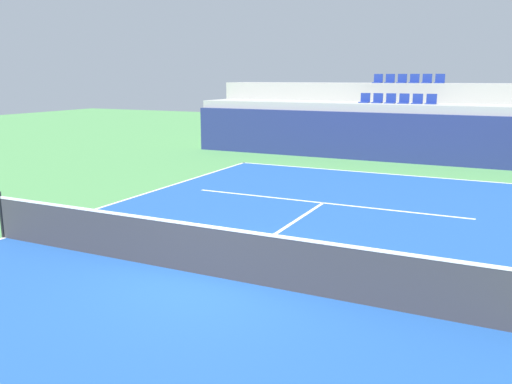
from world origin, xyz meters
TOP-DOWN VIEW (x-y plane):
  - ground_plane at (0.00, 0.00)m, footprint 80.00×80.00m
  - court_surface at (0.00, 0.00)m, footprint 11.00×24.00m
  - baseline_far at (0.00, 11.95)m, footprint 11.00×0.10m
  - sideline_left at (-5.45, 0.00)m, footprint 0.10×24.00m
  - service_line_far at (0.00, 6.40)m, footprint 8.26×0.10m
  - centre_service_line at (0.00, 3.20)m, footprint 0.10×6.40m
  - back_wall at (0.00, 15.01)m, footprint 18.76×0.30m
  - stands_tier_lower at (0.00, 16.36)m, footprint 18.76×2.40m
  - stands_tier_upper at (0.00, 18.76)m, footprint 18.76×2.40m
  - seating_row_lower at (0.00, 16.45)m, footprint 3.38×0.44m
  - seating_row_upper at (0.00, 18.85)m, footprint 3.38×0.44m
  - tennis_net at (0.00, 0.00)m, footprint 11.08×0.08m

SIDE VIEW (x-z plane):
  - ground_plane at x=0.00m, z-range 0.00..0.00m
  - court_surface at x=0.00m, z-range 0.00..0.01m
  - baseline_far at x=0.00m, z-range 0.01..0.01m
  - sideline_left at x=-5.45m, z-range 0.01..0.01m
  - service_line_far at x=0.00m, z-range 0.01..0.01m
  - centre_service_line at x=0.00m, z-range 0.01..0.01m
  - tennis_net at x=0.00m, z-range -0.03..1.04m
  - back_wall at x=0.00m, z-range 0.00..2.09m
  - stands_tier_lower at x=0.00m, z-range 0.00..2.44m
  - stands_tier_upper at x=0.00m, z-range 0.00..3.31m
  - seating_row_lower at x=0.00m, z-range 2.35..2.79m
  - seating_row_upper at x=0.00m, z-range 3.22..3.66m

